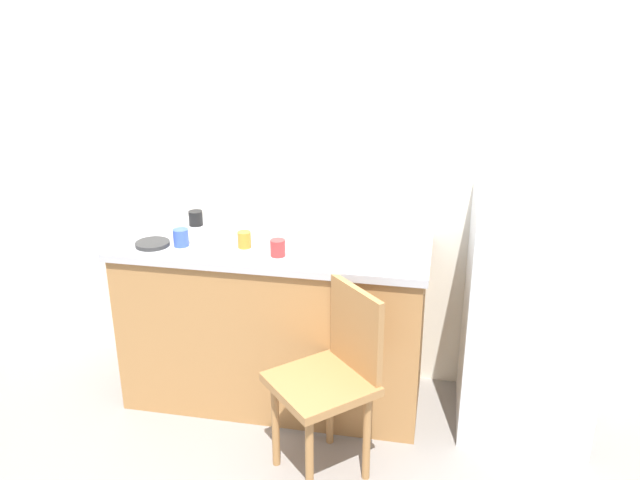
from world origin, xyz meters
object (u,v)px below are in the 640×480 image
cup_black (196,218)px  refrigerator (529,317)px  cup_red (278,248)px  dish_tray (330,244)px  cup_blue (181,238)px  chair (332,374)px  hotplate (153,244)px  cup_orange (244,240)px

cup_black → refrigerator: bearing=-5.2°
cup_red → refrigerator: bearing=8.4°
dish_tray → cup_red: cup_red is taller
cup_blue → chair: bearing=-25.2°
refrigerator → dish_tray: size_ratio=4.26×
cup_red → cup_black: (-0.55, 0.34, -0.00)m
cup_black → cup_red: bearing=-31.8°
dish_tray → cup_blue: cup_blue is taller
refrigerator → hotplate: (-1.86, -0.17, 0.31)m
cup_red → cup_blue: 0.51m
refrigerator → cup_blue: refrigerator is taller
hotplate → cup_red: size_ratio=2.10×
cup_blue → cup_black: size_ratio=1.10×
hotplate → cup_blue: bearing=10.7°
hotplate → cup_orange: 0.46m
hotplate → chair: bearing=-20.5°
chair → cup_orange: bearing=-173.2°
hotplate → cup_black: size_ratio=2.14×
hotplate → cup_black: (0.10, 0.33, 0.03)m
cup_orange → cup_black: bearing=143.5°
dish_tray → cup_orange: 0.42m
dish_tray → cup_red: bearing=-148.4°
chair → cup_red: size_ratio=10.97×
cup_blue → cup_black: cup_blue is taller
refrigerator → cup_red: bearing=-171.6°
hotplate → cup_red: cup_red is taller
dish_tray → hotplate: bearing=-171.4°
chair → hotplate: hotplate is taller
chair → cup_blue: 1.03m
cup_red → cup_black: size_ratio=1.02×
refrigerator → cup_orange: refrigerator is taller
cup_red → hotplate: bearing=179.4°
cup_blue → cup_black: 0.31m
cup_orange → cup_red: bearing=-21.4°
cup_red → cup_orange: (-0.19, 0.07, 0.00)m
cup_blue → refrigerator: bearing=4.9°
cup_red → cup_blue: (-0.51, 0.03, 0.00)m
cup_blue → cup_orange: 0.32m
chair → cup_blue: cup_blue is taller
refrigerator → cup_orange: 1.45m
cup_blue → cup_black: (-0.04, 0.31, -0.00)m
cup_red → cup_blue: bearing=176.2°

